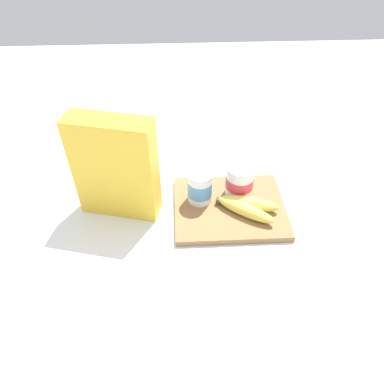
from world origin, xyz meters
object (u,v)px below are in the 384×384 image
object	(u,v)px
banana_bunch	(247,206)
cereal_box	(116,168)
yogurt_cup_front	(200,187)
yogurt_cup_back	(240,181)
cutting_board	(229,207)

from	to	relation	value
banana_bunch	cereal_box	bearing A→B (deg)	171.76
cereal_box	yogurt_cup_front	distance (m)	0.21
cereal_box	yogurt_cup_back	xyz separation A→B (m)	(0.31, 0.02, -0.07)
cutting_board	cereal_box	bearing A→B (deg)	175.55
cutting_board	yogurt_cup_back	xyz separation A→B (m)	(0.03, 0.04, 0.05)
cutting_board	cereal_box	distance (m)	0.31
cereal_box	cutting_board	bearing A→B (deg)	-170.41
banana_bunch	yogurt_cup_back	bearing A→B (deg)	98.89
yogurt_cup_front	yogurt_cup_back	bearing A→B (deg)	10.00
yogurt_cup_back	banana_bunch	distance (m)	0.07
yogurt_cup_front	banana_bunch	xyz separation A→B (m)	(0.12, -0.05, -0.03)
cereal_box	banana_bunch	bearing A→B (deg)	-174.20
cereal_box	yogurt_cup_front	world-z (taller)	cereal_box
yogurt_cup_front	banana_bunch	distance (m)	0.13
cereal_box	yogurt_cup_front	bearing A→B (deg)	-164.98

